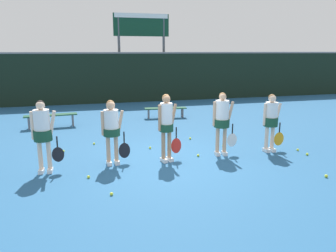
{
  "coord_description": "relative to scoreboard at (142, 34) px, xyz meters",
  "views": [
    {
      "loc": [
        -2.09,
        -7.71,
        2.75
      ],
      "look_at": [
        0.02,
        0.02,
        0.9
      ],
      "focal_mm": 35.0,
      "sensor_mm": 36.0,
      "label": 1
    }
  ],
  "objects": [
    {
      "name": "player_0",
      "position": [
        -4.39,
        -10.98,
        -2.66
      ],
      "size": [
        0.68,
        0.41,
        1.68
      ],
      "rotation": [
        0.0,
        0.0,
        -0.07
      ],
      "color": "beige",
      "rests_on": "ground_plane"
    },
    {
      "name": "tennis_ball_9",
      "position": [
        -1.67,
        -9.8,
        -3.62
      ],
      "size": [
        0.07,
        0.07,
        0.07
      ],
      "primitive_type": "sphere",
      "color": "#CCE033",
      "rests_on": "ground_plane"
    },
    {
      "name": "tennis_ball_6",
      "position": [
        2.75,
        -9.69,
        -3.62
      ],
      "size": [
        0.06,
        0.06,
        0.06
      ],
      "primitive_type": "sphere",
      "color": "#CCE033",
      "rests_on": "ground_plane"
    },
    {
      "name": "bench_courtside",
      "position": [
        -4.6,
        -6.19,
        -3.25
      ],
      "size": [
        1.88,
        0.52,
        0.47
      ],
      "rotation": [
        0.0,
        0.0,
        0.09
      ],
      "color": "#19472D",
      "rests_on": "ground_plane"
    },
    {
      "name": "scoreboard",
      "position": [
        0.0,
        0.0,
        0.0
      ],
      "size": [
        3.11,
        0.15,
        4.75
      ],
      "color": "#515156",
      "rests_on": "ground_plane"
    },
    {
      "name": "ground_plane",
      "position": [
        -1.45,
        -10.92,
        -3.65
      ],
      "size": [
        140.0,
        140.0,
        0.0
      ],
      "primitive_type": "plane",
      "color": "#235684"
    },
    {
      "name": "player_3",
      "position": [
        0.06,
        -10.83,
        -2.65
      ],
      "size": [
        0.68,
        0.41,
        1.69
      ],
      "rotation": [
        0.0,
        0.0,
        -0.14
      ],
      "color": "tan",
      "rests_on": "ground_plane"
    },
    {
      "name": "tennis_ball_11",
      "position": [
        -3.21,
        -8.94,
        -3.62
      ],
      "size": [
        0.07,
        0.07,
        0.07
      ],
      "primitive_type": "sphere",
      "color": "#CCE033",
      "rests_on": "ground_plane"
    },
    {
      "name": "player_2",
      "position": [
        -1.49,
        -10.96,
        -2.65
      ],
      "size": [
        0.62,
        0.35,
        1.72
      ],
      "rotation": [
        0.0,
        0.0,
        0.21
      ],
      "color": "tan",
      "rests_on": "ground_plane"
    },
    {
      "name": "tennis_ball_4",
      "position": [
        2.28,
        -11.51,
        -3.62
      ],
      "size": [
        0.07,
        0.07,
        0.07
      ],
      "primitive_type": "sphere",
      "color": "#CCE033",
      "rests_on": "ground_plane"
    },
    {
      "name": "tennis_ball_8",
      "position": [
        -0.23,
        -9.14,
        -3.62
      ],
      "size": [
        0.07,
        0.07,
        0.07
      ],
      "primitive_type": "sphere",
      "color": "#CCE033",
      "rests_on": "ground_plane"
    },
    {
      "name": "tennis_ball_10",
      "position": [
        1.64,
        -12.97,
        -3.62
      ],
      "size": [
        0.07,
        0.07,
        0.07
      ],
      "primitive_type": "sphere",
      "color": "#CCE033",
      "rests_on": "ground_plane"
    },
    {
      "name": "tennis_ball_2",
      "position": [
        -0.59,
        -10.84,
        -3.62
      ],
      "size": [
        0.07,
        0.07,
        0.07
      ],
      "primitive_type": "sphere",
      "color": "#CCE033",
      "rests_on": "ground_plane"
    },
    {
      "name": "fence_windscreen",
      "position": [
        -1.45,
        -0.99,
        -2.3
      ],
      "size": [
        60.0,
        0.08,
        2.68
      ],
      "color": "black",
      "rests_on": "ground_plane"
    },
    {
      "name": "tennis_ball_1",
      "position": [
        -4.06,
        -9.49,
        -3.62
      ],
      "size": [
        0.07,
        0.07,
        0.07
      ],
      "primitive_type": "sphere",
      "color": "#CCE033",
      "rests_on": "ground_plane"
    },
    {
      "name": "player_4",
      "position": [
        1.49,
        -10.9,
        -2.71
      ],
      "size": [
        0.68,
        0.39,
        1.61
      ],
      "rotation": [
        0.0,
        0.0,
        0.02
      ],
      "color": "beige",
      "rests_on": "ground_plane"
    },
    {
      "name": "bench_far",
      "position": [
        -0.09,
        -5.56,
        -3.29
      ],
      "size": [
        1.78,
        0.55,
        0.42
      ],
      "rotation": [
        0.0,
        0.0,
        -0.11
      ],
      "color": "#19472D",
      "rests_on": "ground_plane"
    },
    {
      "name": "tennis_ball_7",
      "position": [
        2.29,
        -11.09,
        -3.62
      ],
      "size": [
        0.06,
        0.06,
        0.06
      ],
      "primitive_type": "sphere",
      "color": "#CCE033",
      "rests_on": "ground_plane"
    },
    {
      "name": "player_1",
      "position": [
        -2.83,
        -10.83,
        -2.7
      ],
      "size": [
        0.69,
        0.41,
        1.6
      ],
      "rotation": [
        0.0,
        0.0,
        0.06
      ],
      "color": "tan",
      "rests_on": "ground_plane"
    },
    {
      "name": "tennis_ball_0",
      "position": [
        0.44,
        -10.17,
        -3.62
      ],
      "size": [
        0.07,
        0.07,
        0.07
      ],
      "primitive_type": "sphere",
      "color": "#CCE033",
      "rests_on": "ground_plane"
    },
    {
      "name": "tennis_ball_3",
      "position": [
        -3.05,
        -12.65,
        -3.62
      ],
      "size": [
        0.06,
        0.06,
        0.06
      ],
      "primitive_type": "sphere",
      "color": "#CCE033",
      "rests_on": "ground_plane"
    },
    {
      "name": "tennis_ball_5",
      "position": [
        -3.46,
        -11.63,
        -3.62
      ],
      "size": [
        0.07,
        0.07,
        0.07
      ],
      "primitive_type": "sphere",
      "color": "#CCE033",
      "rests_on": "ground_plane"
    }
  ]
}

